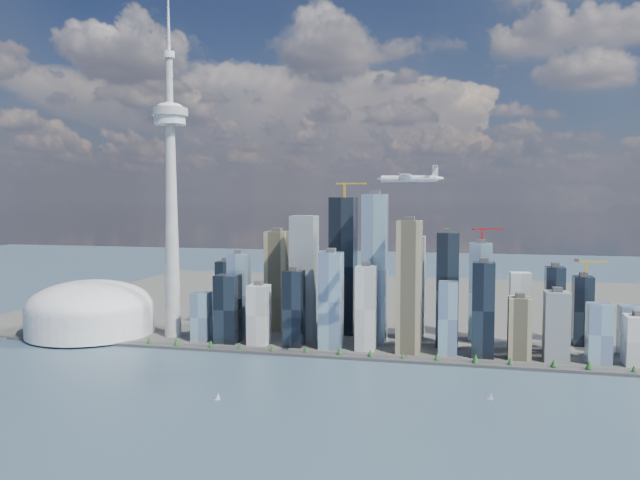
% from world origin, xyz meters
% --- Properties ---
extents(ground, '(4000.00, 4000.00, 0.00)m').
position_xyz_m(ground, '(0.00, 0.00, 0.00)').
color(ground, '#385462').
rests_on(ground, ground).
extents(seawall, '(1100.00, 22.00, 4.00)m').
position_xyz_m(seawall, '(0.00, 250.00, 2.00)').
color(seawall, '#383838').
rests_on(seawall, ground).
extents(land, '(1400.00, 900.00, 3.00)m').
position_xyz_m(land, '(0.00, 700.00, 1.50)').
color(land, '#4C4C47').
rests_on(land, ground).
extents(shoreline_trees, '(960.53, 7.20, 8.80)m').
position_xyz_m(shoreline_trees, '(0.00, 250.00, 8.78)').
color(shoreline_trees, '#3F2D1E').
rests_on(shoreline_trees, seawall).
extents(skyscraper_cluster, '(736.00, 142.00, 246.07)m').
position_xyz_m(skyscraper_cluster, '(59.62, 336.82, 76.10)').
color(skyscraper_cluster, black).
rests_on(skyscraper_cluster, land).
extents(needle_tower, '(56.00, 56.00, 550.50)m').
position_xyz_m(needle_tower, '(-300.00, 310.00, 235.84)').
color(needle_tower, '#959691').
rests_on(needle_tower, land).
extents(dome_stadium, '(200.00, 200.00, 86.00)m').
position_xyz_m(dome_stadium, '(-440.00, 300.00, 39.44)').
color(dome_stadium, silver).
rests_on(dome_stadium, land).
extents(airplane, '(80.54, 71.15, 19.66)m').
position_xyz_m(airplane, '(83.83, 172.80, 246.10)').
color(airplane, silver).
rests_on(airplane, ground).
extents(sailboat_west, '(6.47, 2.74, 8.94)m').
position_xyz_m(sailboat_west, '(-112.04, 39.71, 2.87)').
color(sailboat_west, silver).
rests_on(sailboat_west, ground).
extents(sailboat_east, '(6.86, 3.64, 9.60)m').
position_xyz_m(sailboat_east, '(180.50, 109.84, 3.08)').
color(sailboat_east, silver).
rests_on(sailboat_east, ground).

